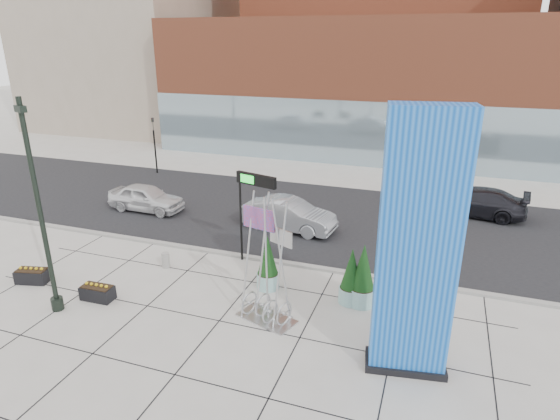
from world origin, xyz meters
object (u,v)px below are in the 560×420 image
(blue_pylon, at_px, (417,253))
(public_art_sculpture, at_px, (267,289))
(overhead_street_sign, at_px, (255,186))
(lamp_post, at_px, (44,231))
(car_white_west, at_px, (146,198))
(concrete_bollard, at_px, (166,260))
(car_silver_mid, at_px, (289,215))

(blue_pylon, distance_m, public_art_sculpture, 5.63)
(blue_pylon, distance_m, overhead_street_sign, 8.66)
(lamp_post, xyz_separation_m, car_white_west, (-3.03, 10.17, -2.41))
(concrete_bollard, distance_m, car_silver_mid, 6.97)
(overhead_street_sign, bearing_deg, car_silver_mid, 102.46)
(blue_pylon, height_order, concrete_bollard, blue_pylon)
(lamp_post, bearing_deg, blue_pylon, 4.30)
(concrete_bollard, bearing_deg, blue_pylon, -17.63)
(overhead_street_sign, distance_m, car_silver_mid, 4.92)
(public_art_sculpture, distance_m, overhead_street_sign, 5.18)
(blue_pylon, bearing_deg, public_art_sculpture, 159.13)
(blue_pylon, height_order, overhead_street_sign, blue_pylon)
(blue_pylon, distance_m, lamp_post, 12.51)
(public_art_sculpture, bearing_deg, blue_pylon, 6.08)
(blue_pylon, bearing_deg, concrete_bollard, 153.12)
(blue_pylon, bearing_deg, car_white_west, 139.96)
(concrete_bollard, relative_size, overhead_street_sign, 0.16)
(car_silver_mid, bearing_deg, public_art_sculpture, -160.10)
(public_art_sculpture, height_order, car_white_west, public_art_sculpture)
(blue_pylon, bearing_deg, car_silver_mid, 117.13)
(overhead_street_sign, relative_size, car_white_west, 0.93)
(blue_pylon, bearing_deg, overhead_street_sign, 134.32)
(lamp_post, height_order, concrete_bollard, lamp_post)
(overhead_street_sign, bearing_deg, lamp_post, -117.10)
(public_art_sculpture, distance_m, car_silver_mid, 8.43)
(lamp_post, xyz_separation_m, overhead_street_sign, (5.49, 6.08, 0.40))
(concrete_bollard, distance_m, car_white_west, 7.71)
(public_art_sculpture, relative_size, car_white_west, 1.06)
(concrete_bollard, distance_m, overhead_street_sign, 5.13)
(lamp_post, height_order, overhead_street_sign, lamp_post)
(lamp_post, distance_m, car_white_west, 10.88)
(lamp_post, xyz_separation_m, concrete_bollard, (1.93, 4.28, -2.83))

